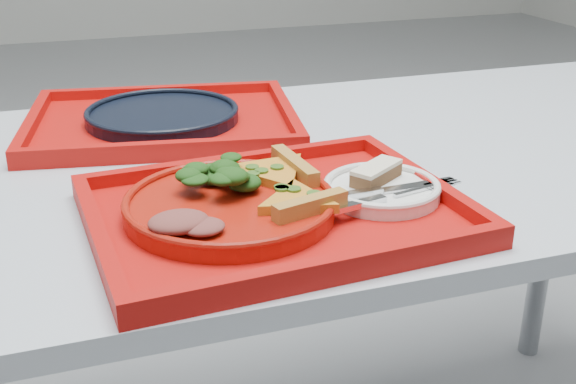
{
  "coord_description": "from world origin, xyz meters",
  "views": [
    {
      "loc": [
        -0.39,
        -0.99,
        1.14
      ],
      "look_at": [
        -0.12,
        -0.2,
        0.78
      ],
      "focal_mm": 45.0,
      "sensor_mm": 36.0,
      "label": 1
    }
  ],
  "objects_px": {
    "dessert_bar": "(376,173)",
    "dinner_plate": "(230,208)",
    "navy_plate": "(163,116)",
    "tray_main": "(275,216)",
    "tray_far": "(163,124)"
  },
  "relations": [
    {
      "from": "dessert_bar",
      "to": "dinner_plate",
      "type": "bearing_deg",
      "value": 149.55
    },
    {
      "from": "navy_plate",
      "to": "dessert_bar",
      "type": "relative_size",
      "value": 3.06
    },
    {
      "from": "navy_plate",
      "to": "dessert_bar",
      "type": "bearing_deg",
      "value": -61.53
    },
    {
      "from": "tray_main",
      "to": "dinner_plate",
      "type": "relative_size",
      "value": 1.73
    },
    {
      "from": "tray_main",
      "to": "dessert_bar",
      "type": "distance_m",
      "value": 0.15
    },
    {
      "from": "tray_main",
      "to": "dinner_plate",
      "type": "height_order",
      "value": "dinner_plate"
    },
    {
      "from": "dinner_plate",
      "to": "navy_plate",
      "type": "distance_m",
      "value": 0.41
    },
    {
      "from": "tray_main",
      "to": "dinner_plate",
      "type": "xyz_separation_m",
      "value": [
        -0.06,
        0.01,
        0.02
      ]
    },
    {
      "from": "dinner_plate",
      "to": "navy_plate",
      "type": "bearing_deg",
      "value": 92.04
    },
    {
      "from": "tray_main",
      "to": "dinner_plate",
      "type": "bearing_deg",
      "value": 166.22
    },
    {
      "from": "dessert_bar",
      "to": "tray_far",
      "type": "bearing_deg",
      "value": 84.79
    },
    {
      "from": "tray_main",
      "to": "navy_plate",
      "type": "xyz_separation_m",
      "value": [
        -0.07,
        0.42,
        0.01
      ]
    },
    {
      "from": "tray_main",
      "to": "dessert_bar",
      "type": "relative_size",
      "value": 5.3
    },
    {
      "from": "dinner_plate",
      "to": "dessert_bar",
      "type": "xyz_separation_m",
      "value": [
        0.2,
        0.01,
        0.02
      ]
    },
    {
      "from": "tray_far",
      "to": "dinner_plate",
      "type": "xyz_separation_m",
      "value": [
        0.01,
        -0.41,
        0.02
      ]
    }
  ]
}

